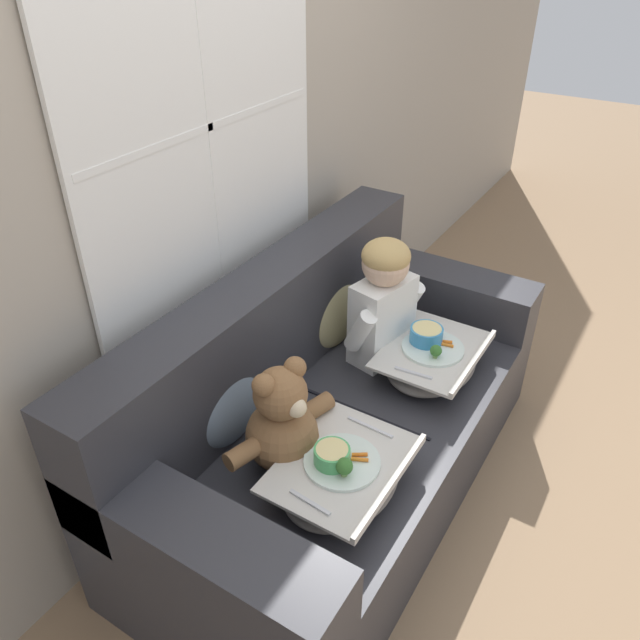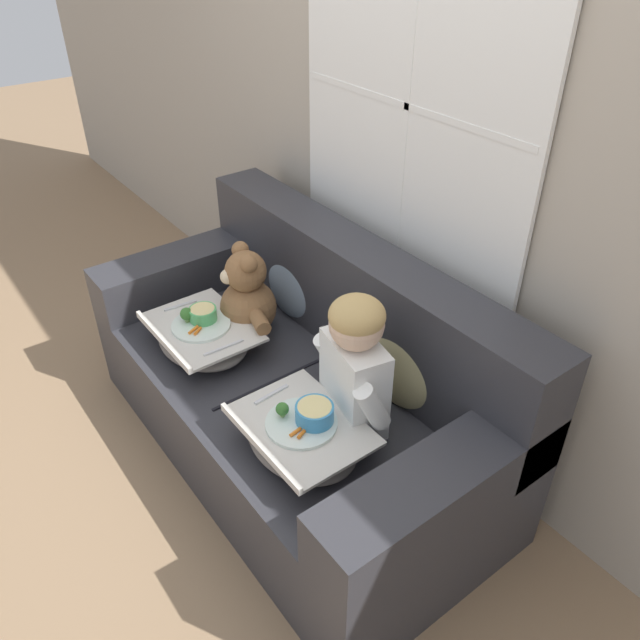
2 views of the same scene
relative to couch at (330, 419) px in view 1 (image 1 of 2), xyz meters
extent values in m
plane|color=#8E7051|center=(0.00, -0.07, -0.32)|extent=(14.00, 14.00, 0.00)
cube|color=#A89E8E|center=(0.00, 0.52, 0.98)|extent=(8.00, 0.05, 2.60)
cube|color=white|center=(0.00, 0.48, 1.05)|extent=(1.16, 0.02, 1.40)
cube|color=black|center=(0.00, 0.48, 1.05)|extent=(1.11, 0.01, 1.35)
cube|color=white|center=(0.00, 0.47, 1.05)|extent=(0.02, 0.02, 1.35)
cube|color=white|center=(0.00, 0.47, 1.05)|extent=(1.11, 0.02, 0.02)
cube|color=#2D2D33|center=(0.00, -0.07, -0.11)|extent=(1.85, 0.91, 0.42)
cube|color=#2D2D33|center=(0.00, 0.28, 0.33)|extent=(1.85, 0.22, 0.47)
cube|color=#2D2D33|center=(-0.81, -0.07, 0.20)|extent=(0.22, 0.91, 0.21)
cube|color=#2D2D33|center=(0.81, -0.07, 0.20)|extent=(0.22, 0.91, 0.21)
cube|color=black|center=(0.00, -0.09, 0.10)|extent=(0.01, 0.65, 0.01)
ellipsoid|color=tan|center=(0.35, 0.20, 0.27)|extent=(0.38, 0.18, 0.39)
ellipsoid|color=slate|center=(-0.35, 0.20, 0.27)|extent=(0.35, 0.17, 0.36)
cube|color=white|center=(0.35, -0.03, 0.27)|extent=(0.29, 0.19, 0.35)
sphere|color=beige|center=(0.35, -0.03, 0.53)|extent=(0.18, 0.18, 0.18)
ellipsoid|color=tan|center=(0.35, -0.03, 0.56)|extent=(0.19, 0.19, 0.13)
cylinder|color=white|center=(0.20, -0.01, 0.30)|extent=(0.10, 0.15, 0.20)
cylinder|color=white|center=(0.50, -0.08, 0.30)|extent=(0.10, 0.15, 0.20)
sphere|color=brown|center=(-0.35, -0.03, 0.22)|extent=(0.24, 0.24, 0.24)
sphere|color=brown|center=(-0.35, -0.03, 0.39)|extent=(0.17, 0.17, 0.17)
sphere|color=brown|center=(-0.41, -0.01, 0.46)|extent=(0.07, 0.07, 0.07)
sphere|color=brown|center=(-0.29, -0.05, 0.46)|extent=(0.07, 0.07, 0.07)
sphere|color=beige|center=(-0.37, -0.10, 0.38)|extent=(0.06, 0.06, 0.06)
sphere|color=black|center=(-0.38, -0.12, 0.39)|extent=(0.02, 0.02, 0.02)
cylinder|color=brown|center=(-0.50, 0.01, 0.24)|extent=(0.13, 0.09, 0.06)
cylinder|color=brown|center=(-0.20, -0.07, 0.24)|extent=(0.13, 0.09, 0.06)
cylinder|color=brown|center=(-0.44, -0.13, 0.13)|extent=(0.09, 0.12, 0.06)
cylinder|color=brown|center=(-0.33, -0.16, 0.13)|extent=(0.09, 0.12, 0.06)
ellipsoid|color=slate|center=(0.35, -0.26, 0.15)|extent=(0.45, 0.33, 0.10)
cube|color=beige|center=(0.35, -0.26, 0.21)|extent=(0.46, 0.35, 0.01)
cube|color=beige|center=(0.35, -0.42, 0.22)|extent=(0.46, 0.02, 0.02)
cylinder|color=silver|center=(0.35, -0.26, 0.22)|extent=(0.24, 0.24, 0.01)
cylinder|color=#3889C1|center=(0.37, -0.22, 0.25)|extent=(0.13, 0.13, 0.06)
cylinder|color=#E5D189|center=(0.37, -0.22, 0.28)|extent=(0.11, 0.11, 0.01)
sphere|color=#38702D|center=(0.29, -0.29, 0.26)|extent=(0.05, 0.05, 0.05)
cylinder|color=#7A9E56|center=(0.29, -0.29, 0.23)|extent=(0.02, 0.02, 0.02)
cylinder|color=orange|center=(0.38, -0.30, 0.23)|extent=(0.02, 0.06, 0.01)
cylinder|color=orange|center=(0.40, -0.29, 0.23)|extent=(0.03, 0.05, 0.01)
cube|color=silver|center=(0.17, -0.26, 0.22)|extent=(0.02, 0.14, 0.01)
ellipsoid|color=slate|center=(-0.35, -0.26, 0.15)|extent=(0.45, 0.34, 0.10)
cube|color=beige|center=(-0.35, -0.26, 0.21)|extent=(0.47, 0.35, 0.01)
cube|color=beige|center=(-0.35, -0.42, 0.22)|extent=(0.47, 0.02, 0.02)
cylinder|color=silver|center=(-0.35, -0.26, 0.22)|extent=(0.24, 0.24, 0.01)
cylinder|color=#4CAD60|center=(-0.37, -0.23, 0.25)|extent=(0.11, 0.11, 0.05)
cylinder|color=#E5D189|center=(-0.37, -0.23, 0.27)|extent=(0.10, 0.10, 0.01)
sphere|color=#38702D|center=(-0.40, -0.29, 0.26)|extent=(0.05, 0.05, 0.05)
cylinder|color=#7A9E56|center=(-0.40, -0.29, 0.23)|extent=(0.02, 0.02, 0.02)
cylinder|color=orange|center=(-0.33, -0.30, 0.23)|extent=(0.03, 0.05, 0.01)
cylinder|color=orange|center=(-0.31, -0.29, 0.23)|extent=(0.04, 0.05, 0.01)
cube|color=silver|center=(-0.54, -0.26, 0.22)|extent=(0.03, 0.14, 0.01)
cube|color=silver|center=(-0.17, -0.26, 0.22)|extent=(0.02, 0.17, 0.01)
camera|label=1|loc=(-1.55, -0.92, 1.65)|focal=35.00mm
camera|label=2|loc=(1.59, -1.11, 1.69)|focal=35.00mm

